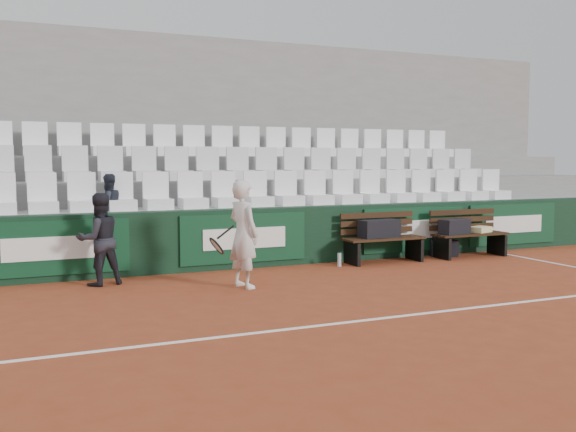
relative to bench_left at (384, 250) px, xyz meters
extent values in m
plane|color=#933D21|center=(-2.31, -3.47, -0.23)|extent=(80.00, 80.00, 0.00)
cube|color=white|center=(-2.31, -3.47, -0.22)|extent=(18.00, 0.06, 0.01)
cube|color=#10311D|center=(-2.31, 0.53, 0.28)|extent=(18.00, 0.30, 1.00)
cube|color=#0C381E|center=(-5.51, 0.36, 0.30)|extent=(2.20, 0.04, 0.82)
cube|color=#0C381E|center=(-2.51, 0.36, 0.30)|extent=(2.20, 0.04, 0.82)
cube|color=#0C381E|center=(0.89, 0.36, 0.30)|extent=(2.20, 0.04, 0.82)
cube|color=#0C381E|center=(3.29, 0.36, 0.30)|extent=(2.20, 0.04, 0.82)
cube|color=#969693|center=(-2.31, 1.15, 0.28)|extent=(18.00, 0.95, 1.00)
cube|color=gray|center=(-2.31, 2.10, 0.50)|extent=(18.00, 0.95, 1.45)
cube|color=gray|center=(-2.31, 3.05, 0.72)|extent=(18.00, 0.95, 1.90)
cube|color=gray|center=(-2.31, 3.68, 1.98)|extent=(18.00, 0.30, 4.40)
cube|color=white|center=(-2.31, 0.98, 1.09)|extent=(11.90, 0.44, 0.63)
cube|color=silver|center=(-2.31, 1.93, 1.54)|extent=(11.90, 0.44, 0.63)
cube|color=white|center=(-2.31, 2.88, 1.99)|extent=(11.90, 0.44, 0.63)
cube|color=#351E10|center=(0.00, 0.00, 0.00)|extent=(1.50, 0.56, 0.45)
cube|color=black|center=(1.85, -0.08, 0.00)|extent=(1.50, 0.56, 0.45)
cube|color=black|center=(-0.08, 0.04, 0.38)|extent=(0.75, 0.37, 0.31)
cube|color=black|center=(1.48, -0.08, 0.36)|extent=(0.63, 0.38, 0.27)
cube|color=beige|center=(2.13, -0.03, 0.28)|extent=(0.46, 0.39, 0.11)
cube|color=black|center=(1.45, 0.20, -0.07)|extent=(0.58, 0.47, 0.31)
cylinder|color=#ADBEC4|center=(-0.94, -0.07, -0.11)|extent=(0.07, 0.07, 0.23)
cylinder|color=silver|center=(1.30, -0.12, -0.10)|extent=(0.07, 0.07, 0.25)
imported|color=silver|center=(-3.05, -1.11, 0.55)|extent=(0.52, 0.65, 1.54)
torus|color=black|center=(-3.45, -1.11, 0.40)|extent=(0.19, 0.30, 0.26)
cylinder|color=black|center=(-3.32, -1.11, 0.58)|extent=(0.26, 0.03, 0.20)
imported|color=black|center=(-4.92, -0.11, 0.45)|extent=(0.76, 0.65, 1.35)
imported|color=#1F242F|center=(-4.61, 1.03, 1.30)|extent=(0.62, 0.56, 1.05)
camera|label=1|loc=(-6.12, -9.67, 1.60)|focal=40.00mm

